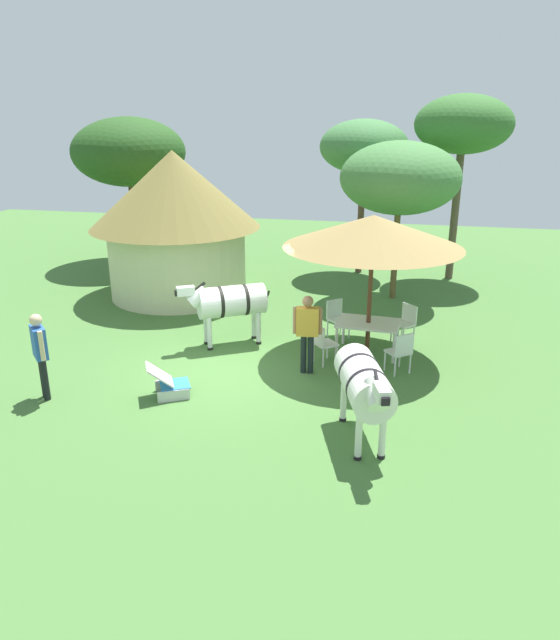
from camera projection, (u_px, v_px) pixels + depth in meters
name	position (u px, v px, depth m)	size (l,w,h in m)	color
ground_plane	(230.00, 369.00, 12.63)	(36.00, 36.00, 0.00)	#457035
thatched_hut	(176.00, 218.00, 16.99)	(4.85, 4.85, 4.15)	beige
shade_umbrella	(373.00, 231.00, 12.55)	(3.85, 3.85, 3.13)	#57311E
patio_dining_table	(368.00, 326.00, 13.26)	(1.44, 1.05, 0.74)	silver
patio_chair_near_hut	(322.00, 341.00, 12.74)	(0.61, 0.61, 0.90)	white
patio_chair_near_lawn	(401.00, 350.00, 12.27)	(0.60, 0.60, 0.90)	silver
patio_chair_west_end	(406.00, 321.00, 13.98)	(0.61, 0.61, 0.90)	silver
patio_chair_east_end	(337.00, 316.00, 14.31)	(0.61, 0.61, 0.90)	silver
guest_beside_umbrella	(307.00, 327.00, 12.15)	(0.60, 0.26, 1.68)	black
standing_watcher	(40.00, 349.00, 11.04)	(0.47, 0.48, 1.70)	black
striped_lounge_chair	(169.00, 383.00, 11.40)	(0.94, 0.83, 0.67)	#2A75B9
zebra_nearest_camera	(229.00, 302.00, 13.65)	(1.98, 1.40, 1.58)	silver
zebra_by_umbrella	(364.00, 384.00, 9.60)	(1.14, 2.23, 1.57)	silver
acacia_tree_right_background	(400.00, 178.00, 16.30)	(3.31, 3.31, 4.43)	brown
acacia_tree_far_lawn	(364.00, 147.00, 18.80)	(2.81, 2.81, 4.94)	brown
acacia_tree_behind_hut	(463.00, 126.00, 17.85)	(2.93, 2.93, 5.67)	brown
acacia_tree_left_background	(129.00, 152.00, 20.21)	(3.84, 3.84, 4.99)	#4D3223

